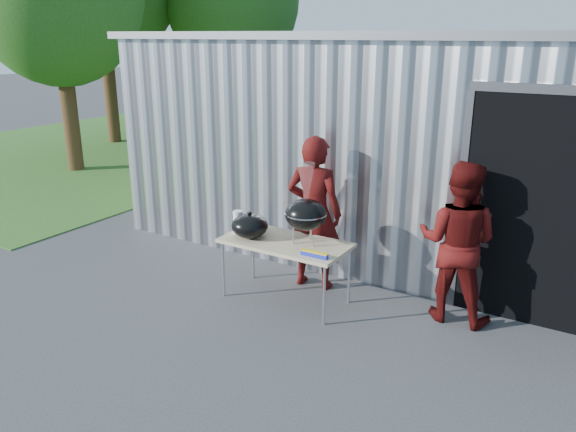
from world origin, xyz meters
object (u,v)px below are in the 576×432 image
Objects in this scene: person_cook at (314,213)px; person_bystander at (457,242)px; kettle_grill at (306,209)px; folding_table at (285,244)px.

person_cook is 1.07× the size of person_bystander.
person_cook reaches higher than kettle_grill.
person_cook is 1.75m from person_bystander.
person_cook is at bearing 107.25° from kettle_grill.
kettle_grill is 1.71m from person_bystander.
kettle_grill is 0.53m from person_cook.
person_bystander is at bearing 18.09° from folding_table.
person_bystander is (1.75, 0.06, -0.06)m from person_cook.
person_bystander is (1.61, 0.53, -0.26)m from kettle_grill.
person_bystander reaches higher than kettle_grill.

